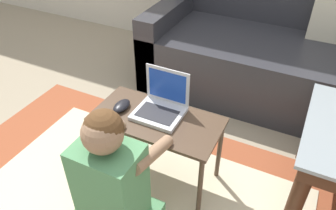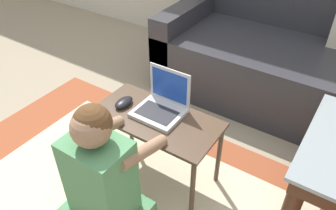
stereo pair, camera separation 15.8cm
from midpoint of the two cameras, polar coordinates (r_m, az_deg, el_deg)
The scene contains 7 objects.
ground_plane at distance 1.87m, azimuth 2.78°, elevation -12.67°, with size 16.00×16.00×0.00m, color gray.
area_rug at distance 1.78m, azimuth -3.05°, elevation -15.96°, with size 2.29×1.32×0.01m.
couch at distance 2.50m, azimuth 21.21°, elevation 8.01°, with size 1.62×0.87×0.94m.
laptop_desk at distance 1.64m, azimuth 0.73°, elevation -3.71°, with size 0.64×0.32×0.41m.
laptop at distance 1.61m, azimuth 1.63°, elevation -0.30°, with size 0.23×0.20×0.21m.
computer_mouse at distance 1.68m, azimuth -5.05°, elevation 0.36°, with size 0.07×0.12×0.03m.
person_seated at distance 1.45m, azimuth -8.14°, elevation -13.78°, with size 0.35×0.44×0.73m.
Camera 2 is at (0.66, -1.02, 1.42)m, focal length 35.00 mm.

